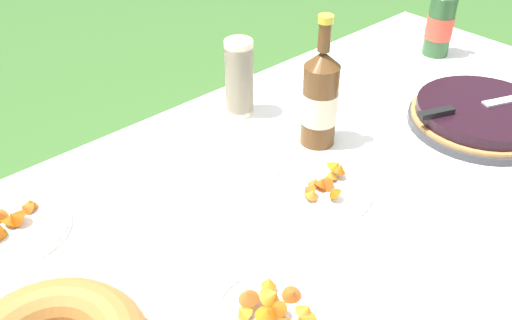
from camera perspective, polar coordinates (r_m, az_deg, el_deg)
garden_table at (r=1.31m, az=8.60°, el=-3.86°), size 1.85×1.00×0.69m
tablecloth at (r=1.28m, az=8.78°, el=-2.25°), size 1.86×1.01×0.10m
berry_tart at (r=1.53m, az=21.64°, el=4.11°), size 0.36×0.36×0.06m
serving_knife at (r=1.50m, az=21.06°, el=5.09°), size 0.36×0.17×0.01m
cup_stack at (r=1.44m, az=-1.69°, el=8.20°), size 0.07×0.07×0.20m
cider_bottle_green at (r=1.85m, az=18.00°, el=13.17°), size 0.08×0.08×0.30m
cider_bottle_amber at (r=1.32m, az=6.41°, el=6.11°), size 0.09×0.09×0.32m
snack_plate_near at (r=0.97m, az=2.13°, el=-15.23°), size 0.22×0.22×0.06m
snack_plate_left at (r=1.22m, az=6.47°, el=-2.68°), size 0.22×0.22×0.06m
snack_plate_right at (r=1.22m, az=-23.02°, el=-6.07°), size 0.21×0.21×0.06m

